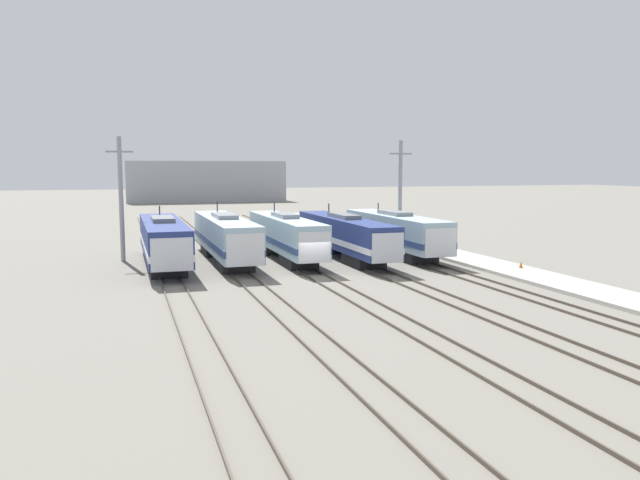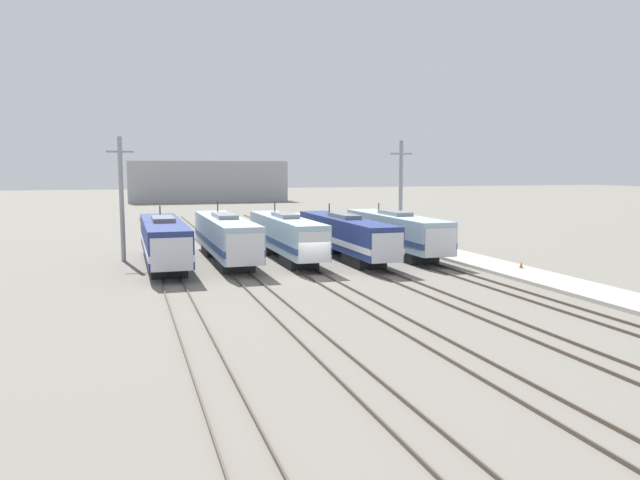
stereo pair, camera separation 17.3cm
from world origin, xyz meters
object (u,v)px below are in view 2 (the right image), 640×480
at_px(locomotive_far_left, 164,241).
at_px(locomotive_center, 287,236).
at_px(catenary_tower_right, 401,194).
at_px(locomotive_center_left, 226,237).
at_px(catenary_tower_left, 122,198).
at_px(locomotive_far_right, 397,233).
at_px(traffic_cone, 521,265).
at_px(locomotive_center_right, 346,236).

xyz_separation_m(locomotive_far_left, locomotive_center, (10.30, 0.42, 0.02)).
xyz_separation_m(locomotive_far_left, catenary_tower_right, (22.75, 4.22, 3.36)).
distance_m(locomotive_center_left, catenary_tower_right, 18.20).
bearing_deg(catenary_tower_left, catenary_tower_right, 0.00).
height_order(locomotive_center_left, locomotive_center, locomotive_center_left).
xyz_separation_m(locomotive_center_left, locomotive_far_right, (15.46, -0.72, -0.03)).
relative_size(catenary_tower_right, traffic_cone, 21.31).
bearing_deg(locomotive_center_left, locomotive_far_right, -2.65).
bearing_deg(locomotive_center, catenary_tower_left, 164.23).
bearing_deg(catenary_tower_left, locomotive_center_left, -21.34).
xyz_separation_m(locomotive_far_right, catenary_tower_left, (-23.76, 3.96, 3.35)).
relative_size(locomotive_center_left, catenary_tower_right, 1.75).
bearing_deg(catenary_tower_right, catenary_tower_left, 180.00).
bearing_deg(locomotive_center_right, locomotive_center, 171.46).
bearing_deg(traffic_cone, locomotive_far_left, 157.81).
xyz_separation_m(locomotive_center, catenary_tower_left, (-13.45, 3.80, 3.34)).
relative_size(locomotive_center_right, locomotive_far_right, 1.09).
height_order(locomotive_center_left, catenary_tower_right, catenary_tower_right).
height_order(locomotive_far_left, locomotive_center_right, locomotive_far_left).
xyz_separation_m(locomotive_center_left, locomotive_center, (5.15, -0.56, -0.02)).
xyz_separation_m(locomotive_center, locomotive_far_right, (10.30, -0.16, -0.01)).
bearing_deg(catenary_tower_left, locomotive_center, -15.77).
bearing_deg(locomotive_center, catenary_tower_right, 16.98).
distance_m(catenary_tower_left, catenary_tower_right, 25.89).
bearing_deg(catenary_tower_left, locomotive_far_left, -53.30).
bearing_deg(locomotive_center_left, catenary_tower_right, 10.44).
bearing_deg(catenary_tower_right, locomotive_center, -163.02).
relative_size(locomotive_center_right, catenary_tower_right, 1.81).
xyz_separation_m(locomotive_center_right, traffic_cone, (10.65, -10.30, -1.53)).
bearing_deg(locomotive_far_right, traffic_cone, -63.26).
relative_size(locomotive_center_left, traffic_cone, 37.35).
height_order(locomotive_center_left, locomotive_center_right, locomotive_center_left).
bearing_deg(locomotive_center_right, catenary_tower_left, 166.19).
relative_size(catenary_tower_left, traffic_cone, 21.31).
relative_size(locomotive_far_right, catenary_tower_left, 1.65).
bearing_deg(locomotive_center, locomotive_far_left, -177.65).
xyz_separation_m(locomotive_far_right, traffic_cone, (5.50, -10.92, -1.57)).
bearing_deg(traffic_cone, locomotive_center_left, 150.97).
height_order(locomotive_far_left, catenary_tower_left, catenary_tower_left).
distance_m(locomotive_far_right, traffic_cone, 12.32).
distance_m(catenary_tower_right, traffic_cone, 16.02).
xyz_separation_m(locomotive_far_left, locomotive_far_right, (20.61, 0.26, 0.01)).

